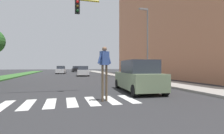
# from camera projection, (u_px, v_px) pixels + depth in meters

# --- Properties ---
(ground_plane) EXTENTS (140.00, 140.00, 0.00)m
(ground_plane) POSITION_uv_depth(u_px,v_px,m) (65.00, 76.00, 28.71)
(ground_plane) COLOR #2D2D30
(crosswalk) EXTENTS (5.85, 2.20, 0.01)m
(crosswalk) POSITION_uv_depth(u_px,v_px,m) (72.00, 102.00, 7.68)
(crosswalk) COLOR silver
(crosswalk) RESTS_ON ground_plane
(median_strip) EXTENTS (3.01, 64.00, 0.15)m
(median_strip) POSITION_uv_depth(u_px,v_px,m) (6.00, 77.00, 24.56)
(median_strip) COLOR #386B2D
(median_strip) RESTS_ON ground_plane
(apartment_block_right) EXTENTS (15.31, 33.64, 17.25)m
(apartment_block_right) POSITION_uv_depth(u_px,v_px,m) (201.00, 20.00, 26.42)
(apartment_block_right) COLOR tan
(apartment_block_right) RESTS_ON ground_plane
(sidewalk_right) EXTENTS (3.00, 64.00, 0.15)m
(sidewalk_right) POSITION_uv_depth(u_px,v_px,m) (119.00, 75.00, 29.14)
(sidewalk_right) COLOR #9E9991
(sidewalk_right) RESTS_ON ground_plane
(street_lamp_right) EXTENTS (1.02, 0.24, 7.50)m
(street_lamp_right) POSITION_uv_depth(u_px,v_px,m) (147.00, 38.00, 18.05)
(street_lamp_right) COLOR slate
(street_lamp_right) RESTS_ON sidewalk_right
(pedestrian_performer) EXTENTS (0.72, 0.37, 2.49)m
(pedestrian_performer) POSITION_uv_depth(u_px,v_px,m) (104.00, 65.00, 7.86)
(pedestrian_performer) COLOR brown
(pedestrian_performer) RESTS_ON ground_plane
(suv_crossing) EXTENTS (2.27, 4.72, 1.97)m
(suv_crossing) POSITION_uv_depth(u_px,v_px,m) (138.00, 77.00, 10.85)
(suv_crossing) COLOR gray
(suv_crossing) RESTS_ON ground_plane
(sedan_midblock) EXTENTS (2.24, 4.29, 1.66)m
(sedan_midblock) POSITION_uv_depth(u_px,v_px,m) (83.00, 71.00, 28.90)
(sedan_midblock) COLOR silver
(sedan_midblock) RESTS_ON ground_plane
(sedan_distant) EXTENTS (2.26, 4.57, 1.69)m
(sedan_distant) POSITION_uv_depth(u_px,v_px,m) (61.00, 70.00, 37.83)
(sedan_distant) COLOR silver
(sedan_distant) RESTS_ON ground_plane
(sedan_far_horizon) EXTENTS (2.12, 4.37, 1.70)m
(sedan_far_horizon) POSITION_uv_depth(u_px,v_px,m) (76.00, 69.00, 49.81)
(sedan_far_horizon) COLOR black
(sedan_far_horizon) RESTS_ON ground_plane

